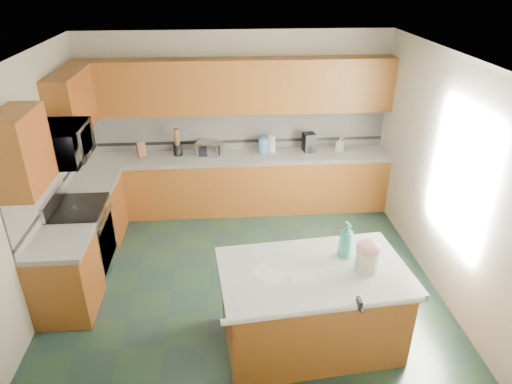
{
  "coord_description": "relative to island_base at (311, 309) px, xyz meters",
  "views": [
    {
      "loc": [
        -0.21,
        -4.44,
        3.56
      ],
      "look_at": [
        0.15,
        0.35,
        1.12
      ],
      "focal_mm": 32.0,
      "sensor_mm": 36.0,
      "label": 1
    }
  ],
  "objects": [
    {
      "name": "floor",
      "position": [
        -0.61,
        0.94,
        -0.43
      ],
      "size": [
        4.6,
        4.6,
        0.0
      ],
      "primitive_type": "plane",
      "color": "black",
      "rests_on": "ground"
    },
    {
      "name": "ceiling",
      "position": [
        -0.61,
        0.94,
        2.27
      ],
      "size": [
        4.6,
        4.6,
        0.0
      ],
      "primitive_type": "plane",
      "color": "white",
      "rests_on": "ground"
    },
    {
      "name": "wall_back",
      "position": [
        -0.61,
        3.26,
        0.92
      ],
      "size": [
        4.6,
        0.04,
        2.7
      ],
      "primitive_type": "cube",
      "color": "beige",
      "rests_on": "ground"
    },
    {
      "name": "wall_front",
      "position": [
        -0.61,
        -1.38,
        0.92
      ],
      "size": [
        4.6,
        0.04,
        2.7
      ],
      "primitive_type": "cube",
      "color": "beige",
      "rests_on": "ground"
    },
    {
      "name": "wall_left",
      "position": [
        -2.93,
        0.94,
        0.92
      ],
      "size": [
        0.04,
        4.6,
        2.7
      ],
      "primitive_type": "cube",
      "color": "beige",
      "rests_on": "ground"
    },
    {
      "name": "wall_right",
      "position": [
        1.71,
        0.94,
        0.92
      ],
      "size": [
        0.04,
        4.6,
        2.7
      ],
      "primitive_type": "cube",
      "color": "beige",
      "rests_on": "ground"
    },
    {
      "name": "back_base_cab",
      "position": [
        -0.61,
        2.94,
        0.0
      ],
      "size": [
        4.6,
        0.6,
        0.86
      ],
      "primitive_type": "cube",
      "color": "#60290E",
      "rests_on": "ground"
    },
    {
      "name": "back_countertop",
      "position": [
        -0.61,
        2.94,
        0.46
      ],
      "size": [
        4.6,
        0.64,
        0.06
      ],
      "primitive_type": "cube",
      "color": "white",
      "rests_on": "back_base_cab"
    },
    {
      "name": "back_upper_cab",
      "position": [
        -0.61,
        3.07,
        1.51
      ],
      "size": [
        4.6,
        0.33,
        0.78
      ],
      "primitive_type": "cube",
      "color": "#60290E",
      "rests_on": "wall_back"
    },
    {
      "name": "back_backsplash",
      "position": [
        -0.61,
        3.23,
        0.81
      ],
      "size": [
        4.6,
        0.02,
        0.63
      ],
      "primitive_type": "cube",
      "color": "silver",
      "rests_on": "back_countertop"
    },
    {
      "name": "back_accent_band",
      "position": [
        -0.61,
        3.22,
        0.61
      ],
      "size": [
        4.6,
        0.01,
        0.05
      ],
      "primitive_type": "cube",
      "color": "black",
      "rests_on": "back_countertop"
    },
    {
      "name": "left_base_cab_rear",
      "position": [
        -2.61,
        2.23,
        0.0
      ],
      "size": [
        0.6,
        0.82,
        0.86
      ],
      "primitive_type": "cube",
      "color": "#60290E",
      "rests_on": "ground"
    },
    {
      "name": "left_counter_rear",
      "position": [
        -2.61,
        2.23,
        0.46
      ],
      "size": [
        0.64,
        0.82,
        0.06
      ],
      "primitive_type": "cube",
      "color": "white",
      "rests_on": "left_base_cab_rear"
    },
    {
      "name": "left_base_cab_front",
      "position": [
        -2.61,
        0.7,
        0.0
      ],
      "size": [
        0.6,
        0.72,
        0.86
      ],
      "primitive_type": "cube",
      "color": "#60290E",
      "rests_on": "ground"
    },
    {
      "name": "left_counter_front",
      "position": [
        -2.61,
        0.7,
        0.46
      ],
      "size": [
        0.64,
        0.72,
        0.06
      ],
      "primitive_type": "cube",
      "color": "white",
      "rests_on": "left_base_cab_front"
    },
    {
      "name": "left_backsplash",
      "position": [
        -2.9,
        1.49,
        0.81
      ],
      "size": [
        0.02,
        2.3,
        0.63
      ],
      "primitive_type": "cube",
      "color": "silver",
      "rests_on": "wall_left"
    },
    {
      "name": "left_accent_band",
      "position": [
        -2.89,
        1.49,
        0.61
      ],
      "size": [
        0.01,
        2.3,
        0.05
      ],
      "primitive_type": "cube",
      "color": "black",
      "rests_on": "wall_left"
    },
    {
      "name": "left_upper_cab_rear",
      "position": [
        -2.74,
        2.36,
        1.51
      ],
      "size": [
        0.33,
        1.09,
        0.78
      ],
      "primitive_type": "cube",
      "color": "#60290E",
      "rests_on": "wall_left"
    },
    {
      "name": "left_upper_cab_front",
      "position": [
        -2.74,
        0.7,
        1.51
      ],
      "size": [
        0.33,
        0.72,
        0.78
      ],
      "primitive_type": "cube",
      "color": "#60290E",
      "rests_on": "wall_left"
    },
    {
      "name": "range_body",
      "position": [
        -2.61,
        1.44,
        0.01
      ],
      "size": [
        0.6,
        0.76,
        0.88
      ],
      "primitive_type": "cube",
      "color": "#B7B7BC",
      "rests_on": "ground"
    },
    {
      "name": "range_oven_door",
      "position": [
        -2.32,
        1.44,
        -0.03
      ],
      "size": [
        0.02,
        0.68,
        0.55
      ],
      "primitive_type": "cube",
      "color": "black",
      "rests_on": "range_body"
    },
    {
      "name": "range_cooktop",
      "position": [
        -2.61,
        1.44,
        0.47
      ],
      "size": [
        0.62,
        0.78,
        0.04
      ],
      "primitive_type": "cube",
      "color": "black",
      "rests_on": "range_body"
    },
    {
      "name": "range_handle",
      "position": [
        -2.29,
        1.44,
        0.35
      ],
      "size": [
        0.02,
        0.66,
        0.02
      ],
      "primitive_type": "cylinder",
      "rotation": [
        1.57,
        0.0,
        0.0
      ],
      "color": "#B7B7BC",
      "rests_on": "range_body"
    },
    {
      "name": "range_backguard",
      "position": [
        -2.87,
        1.44,
        0.59
      ],
      "size": [
        0.06,
        0.76,
        0.18
      ],
      "primitive_type": "cube",
      "color": "#B7B7BC",
      "rests_on": "range_body"
    },
    {
      "name": "microwave",
      "position": [
        -2.61,
        1.44,
        1.3
      ],
      "size": [
        0.5,
        0.73,
        0.41
      ],
      "primitive_type": "imported",
      "rotation": [
        0.0,
        0.0,
        1.57
      ],
      "color": "#B7B7BC",
      "rests_on": "wall_left"
    },
    {
      "name": "island_base",
      "position": [
        0.0,
        0.0,
        0.0
      ],
      "size": [
        1.79,
        1.13,
        0.86
      ],
      "primitive_type": "cube",
      "rotation": [
        0.0,
        0.0,
        0.09
      ],
      "color": "#60290E",
      "rests_on": "ground"
    },
    {
      "name": "island_top",
      "position": [
        0.0,
        0.0,
        0.46
      ],
      "size": [
        1.9,
        1.24,
        0.06
      ],
      "primitive_type": "cube",
      "rotation": [
        0.0,
        0.0,
        0.09
      ],
      "color": "white",
      "rests_on": "island_base"
    },
    {
      "name": "island_bullnose",
      "position": [
        0.0,
        -0.54,
        0.46
      ],
      "size": [
        1.8,
        0.23,
        0.06
      ],
      "primitive_type": "cylinder",
      "rotation": [
        0.0,
        1.57,
        0.09
      ],
      "color": "white",
      "rests_on": "island_base"
    },
    {
      "name": "treat_jar",
      "position": [
        0.49,
        -0.05,
        0.6
      ],
      "size": [
        0.28,
        0.28,
        0.22
      ],
      "primitive_type": "cylinder",
      "rotation": [
        0.0,
        0.0,
        0.39
      ],
      "color": "silver",
      "rests_on": "island_top"
    },
    {
      "name": "treat_jar_lid",
      "position": [
        0.49,
        -0.05,
        0.75
      ],
      "size": [
        0.23,
        0.23,
        0.14
      ],
      "primitive_type": "ellipsoid",
      "color": "#E8A4A6",
      "rests_on": "treat_jar"
    },
    {
      "name": "treat_jar_knob",
      "position": [
        0.49,
        -0.05,
        0.8
      ],
      "size": [
        0.08,
        0.03,
        0.03
      ],
      "primitive_type": "cylinder",
      "rotation": [
        0.0,
        1.57,
        0.0
      ],
      "color": "tan",
      "rests_on": "treat_jar_lid"
    },
    {
      "name": "treat_jar_knob_end_l",
      "position": [
        0.45,
        -0.05,
        0.8
      ],
      "size": [
        0.04,
        0.04,
        0.04
      ],
      "primitive_type": "sphere",
      "color": "tan",
      "rests_on": "treat_jar_lid"
    },
    {
      "name": "treat_jar_knob_end_r",
      "position": [
        0.53,
        -0.05,
        0.8
      ],
      "size": [
        0.04,
        0.04,
        0.04
      ],
      "primitive_type": "sphere",
      "color": "tan",
      "rests_on": "treat_jar_lid"
    },
    {
      "name": "soap_bottle_island",
      "position": [
        0.35,
        0.2,
        0.68
      ],
      "size": [
        0.18,
        0.18,
        0.39
      ],
      "primitive_type": "imported",
      "rotation": [
        0.0,
        0.0,
        0.21
      ],
      "color": "teal",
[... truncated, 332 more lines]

